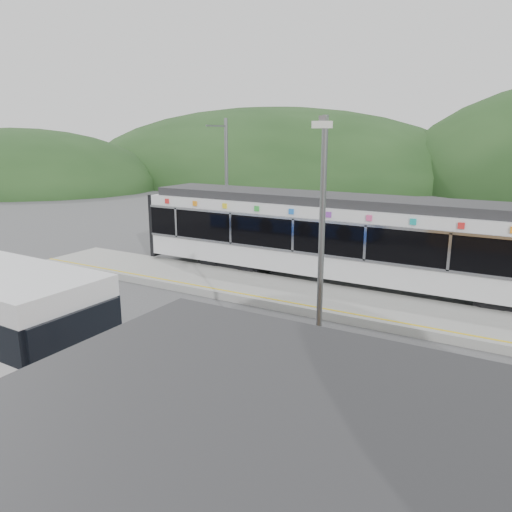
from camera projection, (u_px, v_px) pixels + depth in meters
The scene contains 7 objects.
ground at pixel (263, 328), 16.34m from camera, with size 120.00×120.00×0.00m, color #4C4C4F.
hills at pixel (486, 313), 17.79m from camera, with size 146.00×149.00×26.00m.
platform at pixel (305, 297), 19.09m from camera, with size 26.00×3.20×0.30m, color #9E9E99.
yellow_line at pixel (290, 302), 17.95m from camera, with size 26.00×0.10×0.01m, color yellow.
train at pixel (365, 239), 20.23m from camera, with size 20.44×3.01×3.74m.
catenary_mast_west at pixel (226, 184), 26.08m from camera, with size 0.18×1.80×7.00m.
lamp_post at pixel (319, 253), 9.88m from camera, with size 0.47×1.19×6.55m.
Camera 1 is at (7.46, -13.37, 6.19)m, focal length 35.00 mm.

